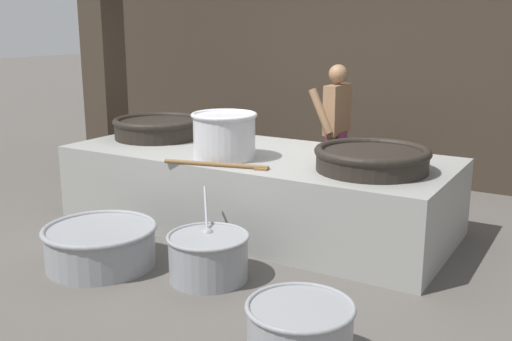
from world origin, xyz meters
TOP-DOWN VIEW (x-y plane):
  - ground_plane at (0.00, 0.00)m, footprint 60.00×60.00m
  - back_wall at (0.00, 2.63)m, footprint 8.21×0.24m
  - support_pillar at (-2.53, 0.46)m, footprint 0.39×0.39m
  - hearth_platform at (0.00, 0.00)m, footprint 3.99×1.68m
  - giant_wok_near at (-1.39, 0.11)m, footprint 1.03×1.03m
  - giant_wok_far at (1.30, -0.15)m, footprint 1.04×1.04m
  - stock_pot at (-0.12, -0.41)m, footprint 0.65×0.65m
  - stirring_paddle at (0.06, -0.72)m, footprint 1.00×0.33m
  - cook at (0.30, 1.37)m, footprint 0.37×0.58m
  - prep_bowl_vegetables at (0.38, -1.41)m, footprint 0.69×0.79m
  - prep_bowl_meat at (1.63, -2.21)m, footprint 0.68×0.68m
  - prep_bowl_extra at (-0.60, -1.65)m, footprint 0.99×0.99m

SIDE VIEW (x-z plane):
  - ground_plane at x=0.00m, z-range 0.00..0.00m
  - prep_bowl_extra at x=-0.60m, z-range 0.02..0.38m
  - prep_bowl_vegetables at x=0.38m, z-range -0.11..0.54m
  - prep_bowl_meat at x=1.63m, z-range 0.02..0.44m
  - hearth_platform at x=0.00m, z-range 0.00..0.78m
  - stirring_paddle at x=0.06m, z-range 0.78..0.82m
  - cook at x=0.30m, z-range 0.07..1.67m
  - giant_wok_far at x=1.30m, z-range 0.79..1.00m
  - giant_wok_near at x=-1.39m, z-range 0.79..1.03m
  - stock_pot at x=-0.12m, z-range 0.79..1.24m
  - back_wall at x=0.00m, z-range 0.00..3.30m
  - support_pillar at x=-2.53m, z-range 0.00..3.30m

